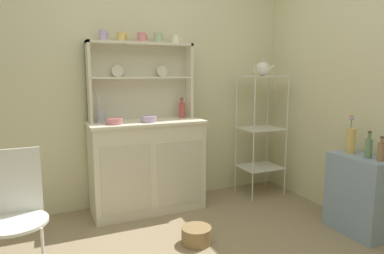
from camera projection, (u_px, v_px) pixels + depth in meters
wall_back at (136, 77)px, 3.31m from camera, size 3.84×0.05×2.50m
hutch_cabinet at (147, 165)px, 3.22m from camera, size 1.06×0.45×0.85m
hutch_shelf_unit at (140, 75)px, 3.24m from camera, size 0.98×0.18×0.72m
bakers_rack at (261, 123)px, 3.61m from camera, size 0.42×0.35×1.26m
side_shelf_blue at (359, 195)px, 2.76m from camera, size 0.28×0.48×0.64m
wire_chair at (14, 208)px, 1.98m from camera, size 0.36×0.36×0.85m
floor_basket at (196, 235)px, 2.61m from camera, size 0.23×0.23×0.13m
cup_lilac_0 at (103, 35)px, 3.01m from camera, size 0.08×0.07×0.09m
cup_gold_1 at (121, 37)px, 3.07m from camera, size 0.09×0.08×0.08m
cup_rose_2 at (142, 37)px, 3.15m from camera, size 0.09×0.08×0.09m
cup_sage_3 at (158, 38)px, 3.21m from camera, size 0.09×0.08×0.09m
cup_cream_4 at (175, 39)px, 3.28m from camera, size 0.09×0.08×0.08m
bowl_mixing_large at (114, 121)px, 2.96m from camera, size 0.14×0.14×0.05m
bowl_floral_medium at (149, 119)px, 3.08m from camera, size 0.14×0.14×0.05m
jam_bottle at (182, 110)px, 3.38m from camera, size 0.06×0.06×0.20m
utensil_jar at (101, 116)px, 3.06m from camera, size 0.08×0.08×0.25m
porcelain_teapot at (263, 69)px, 3.52m from camera, size 0.23×0.14×0.16m
flower_vase at (351, 138)px, 2.80m from camera, size 0.07×0.07×0.32m
oil_bottle at (369, 147)px, 2.65m from camera, size 0.06×0.06×0.21m
vinegar_bottle at (381, 151)px, 2.56m from camera, size 0.05×0.05×0.19m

